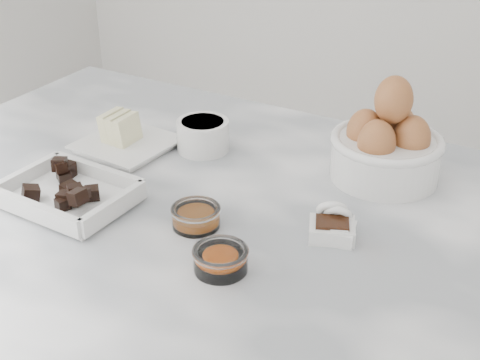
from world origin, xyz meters
name	(u,v)px	position (x,y,z in m)	size (l,w,h in m)	color
marble_slab	(219,220)	(0.00, 0.00, 0.92)	(1.20, 0.80, 0.04)	white
chocolate_dish	(68,191)	(-0.20, -0.10, 0.96)	(0.20, 0.15, 0.05)	white
butter_plate	(125,138)	(-0.25, 0.09, 0.96)	(0.16, 0.16, 0.06)	white
sugar_ramekin	(203,134)	(-0.13, 0.16, 0.97)	(0.09, 0.09, 0.05)	white
egg_bowl	(387,146)	(0.18, 0.22, 1.00)	(0.18, 0.18, 0.17)	white
honey_bowl	(196,216)	(0.00, -0.06, 0.96)	(0.07, 0.07, 0.03)	white
zest_bowl	(221,258)	(0.08, -0.13, 0.96)	(0.07, 0.07, 0.03)	white
vanilla_spoon	(332,225)	(0.17, 0.02, 0.96)	(0.08, 0.09, 0.05)	white
salt_spoon	(335,227)	(0.18, 0.02, 0.95)	(0.07, 0.08, 0.04)	white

